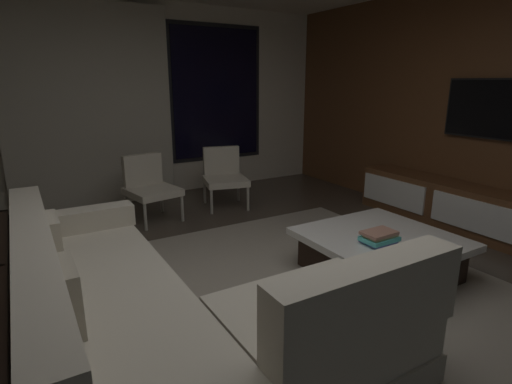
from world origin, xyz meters
TOP-DOWN VIEW (x-y plane):
  - floor at (0.00, 0.00)m, footprint 9.20×9.20m
  - back_wall_with_window at (-0.06, 3.62)m, footprint 6.60×0.30m
  - area_rug at (0.35, -0.10)m, footprint 3.20×3.80m
  - sectional_couch at (-0.83, -0.06)m, footprint 1.98×2.50m
  - coffee_table at (1.14, 0.05)m, footprint 1.16×1.16m
  - book_stack_on_coffee_table at (1.00, -0.06)m, footprint 0.29×0.22m
  - accent_chair_near_window at (0.91, 2.59)m, footprint 0.66×0.67m
  - accent_chair_by_curtain at (-0.12, 2.53)m, footprint 0.63×0.65m
  - media_console at (2.77, 0.05)m, footprint 0.46×3.10m
  - mounted_tv at (2.95, 0.25)m, footprint 0.05×1.09m

SIDE VIEW (x-z plane):
  - floor at x=0.00m, z-range 0.00..0.00m
  - area_rug at x=0.35m, z-range 0.00..0.01m
  - coffee_table at x=1.14m, z-range 0.01..0.37m
  - media_console at x=2.77m, z-range -0.01..0.51m
  - sectional_couch at x=-0.83m, z-range -0.12..0.70m
  - book_stack_on_coffee_table at x=1.00m, z-range 0.36..0.46m
  - accent_chair_near_window at x=0.91m, z-range 0.04..0.82m
  - accent_chair_by_curtain at x=-0.12m, z-range 0.04..0.82m
  - back_wall_with_window at x=-0.06m, z-range -0.01..2.69m
  - mounted_tv at x=2.95m, z-range 1.03..1.67m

